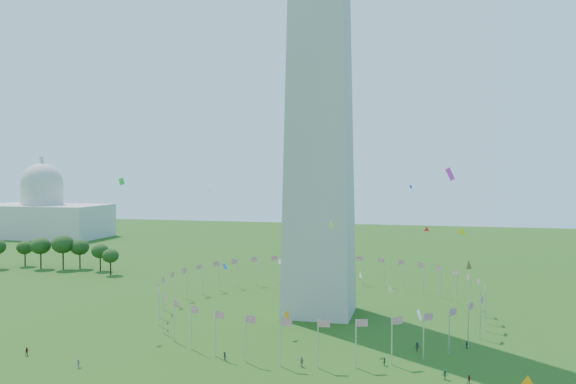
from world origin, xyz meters
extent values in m
cylinder|color=silver|center=(40.00, 50.00, 4.50)|extent=(0.24, 0.24, 9.00)
cylinder|color=silver|center=(39.39, 56.95, 4.50)|extent=(0.24, 0.24, 9.00)
cylinder|color=silver|center=(37.59, 63.68, 4.50)|extent=(0.24, 0.24, 9.00)
cylinder|color=silver|center=(34.64, 70.00, 4.50)|extent=(0.24, 0.24, 9.00)
cylinder|color=silver|center=(30.64, 75.71, 4.50)|extent=(0.24, 0.24, 9.00)
cylinder|color=silver|center=(25.71, 80.64, 4.50)|extent=(0.24, 0.24, 9.00)
cylinder|color=silver|center=(20.00, 84.64, 4.50)|extent=(0.24, 0.24, 9.00)
cylinder|color=silver|center=(13.68, 87.59, 4.50)|extent=(0.24, 0.24, 9.00)
cylinder|color=silver|center=(6.95, 89.39, 4.50)|extent=(0.24, 0.24, 9.00)
cylinder|color=silver|center=(0.00, 90.00, 4.50)|extent=(0.24, 0.24, 9.00)
cylinder|color=silver|center=(-6.95, 89.39, 4.50)|extent=(0.24, 0.24, 9.00)
cylinder|color=silver|center=(-13.68, 87.59, 4.50)|extent=(0.24, 0.24, 9.00)
cylinder|color=silver|center=(-20.00, 84.64, 4.50)|extent=(0.24, 0.24, 9.00)
cylinder|color=silver|center=(-25.71, 80.64, 4.50)|extent=(0.24, 0.24, 9.00)
cylinder|color=silver|center=(-30.64, 75.71, 4.50)|extent=(0.24, 0.24, 9.00)
cylinder|color=silver|center=(-34.64, 70.00, 4.50)|extent=(0.24, 0.24, 9.00)
cylinder|color=silver|center=(-37.59, 63.68, 4.50)|extent=(0.24, 0.24, 9.00)
cylinder|color=silver|center=(-39.39, 56.95, 4.50)|extent=(0.24, 0.24, 9.00)
cylinder|color=silver|center=(-40.00, 50.00, 4.50)|extent=(0.24, 0.24, 9.00)
cylinder|color=silver|center=(-39.39, 43.05, 4.50)|extent=(0.24, 0.24, 9.00)
cylinder|color=silver|center=(-37.59, 36.32, 4.50)|extent=(0.24, 0.24, 9.00)
cylinder|color=silver|center=(-34.64, 30.00, 4.50)|extent=(0.24, 0.24, 9.00)
cylinder|color=silver|center=(-30.64, 24.29, 4.50)|extent=(0.24, 0.24, 9.00)
cylinder|color=silver|center=(-25.71, 19.36, 4.50)|extent=(0.24, 0.24, 9.00)
cylinder|color=silver|center=(-20.00, 15.36, 4.50)|extent=(0.24, 0.24, 9.00)
cylinder|color=silver|center=(-13.68, 12.41, 4.50)|extent=(0.24, 0.24, 9.00)
cylinder|color=silver|center=(-6.95, 10.61, 4.50)|extent=(0.24, 0.24, 9.00)
cylinder|color=silver|center=(0.00, 10.00, 4.50)|extent=(0.24, 0.24, 9.00)
cylinder|color=silver|center=(6.95, 10.61, 4.50)|extent=(0.24, 0.24, 9.00)
cylinder|color=silver|center=(13.68, 12.41, 4.50)|extent=(0.24, 0.24, 9.00)
cylinder|color=silver|center=(20.00, 15.36, 4.50)|extent=(0.24, 0.24, 9.00)
cylinder|color=silver|center=(25.71, 19.36, 4.50)|extent=(0.24, 0.24, 9.00)
cylinder|color=silver|center=(30.64, 24.29, 4.50)|extent=(0.24, 0.24, 9.00)
cylinder|color=silver|center=(34.64, 30.00, 4.50)|extent=(0.24, 0.24, 9.00)
cylinder|color=silver|center=(37.59, 36.32, 4.50)|extent=(0.24, 0.24, 9.00)
cylinder|color=silver|center=(39.39, 43.05, 4.50)|extent=(0.24, 0.24, 9.00)
imported|color=gray|center=(3.92, 10.58, 0.94)|extent=(1.24, 0.95, 1.88)
imported|color=black|center=(-11.26, 10.84, 0.77)|extent=(1.11, 1.10, 1.54)
imported|color=#183C20|center=(18.64, 14.79, 0.79)|extent=(0.97, 1.18, 1.59)
imported|color=slate|center=(-36.01, 0.55, 0.80)|extent=(0.70, 1.10, 1.61)
imported|color=black|center=(24.50, 24.63, 0.95)|extent=(1.30, 0.85, 1.89)
imported|color=#59141A|center=(-49.69, 4.06, 0.84)|extent=(1.02, 1.03, 1.68)
imported|color=#5C151E|center=(33.32, 9.20, 0.76)|extent=(0.79, 0.64, 1.51)
imported|color=#183D22|center=(29.35, 10.28, 0.89)|extent=(1.29, 0.94, 1.78)
imported|color=#242424|center=(34.34, 28.98, 0.78)|extent=(0.87, 1.06, 1.56)
plane|color=white|center=(18.69, 33.59, 10.51)|extent=(1.58, 2.41, 2.20)
plane|color=#CC2699|center=(29.10, -7.70, 35.64)|extent=(1.92, 1.15, 2.05)
plane|color=green|center=(-42.64, 27.91, 33.76)|extent=(0.69, 1.76, 1.89)
plane|color=white|center=(-32.82, 57.14, 30.49)|extent=(0.84, 1.68, 1.65)
plane|color=white|center=(-8.88, 44.11, 13.81)|extent=(1.19, 0.70, 1.37)
plane|color=yellow|center=(6.63, 27.69, 24.67)|extent=(1.56, 0.86, 1.74)
plane|color=orange|center=(38.26, -15.62, 9.93)|extent=(1.73, 0.54, 1.66)
plane|color=blue|center=(22.44, 53.02, 32.32)|extent=(0.37, 1.08, 1.11)
plane|color=white|center=(25.01, -0.13, 13.66)|extent=(0.80, 1.76, 1.64)
plane|color=white|center=(13.09, 25.00, 14.78)|extent=(0.81, 1.26, 1.49)
plane|color=orange|center=(-2.99, 27.34, 5.00)|extent=(1.71, 0.66, 1.80)
plane|color=blue|center=(-28.60, 58.65, 9.46)|extent=(1.65, 1.88, 1.62)
plane|color=red|center=(26.18, 31.08, 23.93)|extent=(1.13, 0.15, 1.14)
plane|color=orange|center=(34.49, 28.11, 17.08)|extent=(1.35, 1.67, 1.96)
plane|color=yellow|center=(33.29, 33.17, 23.48)|extent=(1.58, 2.26, 2.32)
ellipsoid|color=#28511B|center=(-122.85, 94.67, 4.74)|extent=(6.07, 6.07, 9.49)
ellipsoid|color=#28511B|center=(-113.10, 91.07, 5.69)|extent=(7.28, 7.28, 11.38)
ellipsoid|color=#28511B|center=(-104.02, 91.62, 6.26)|extent=(8.02, 8.02, 12.53)
ellipsoid|color=#28511B|center=(-98.88, 94.41, 5.38)|extent=(6.88, 6.88, 10.76)
ellipsoid|color=#28511B|center=(-89.01, 92.21, 4.83)|extent=(6.19, 6.19, 9.67)
ellipsoid|color=#28511B|center=(-80.81, 85.62, 4.50)|extent=(5.75, 5.75, 8.99)
camera|label=1|loc=(25.51, -89.34, 35.88)|focal=35.00mm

